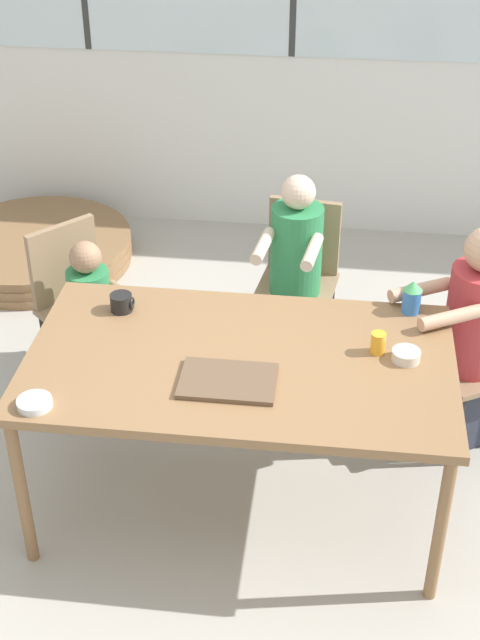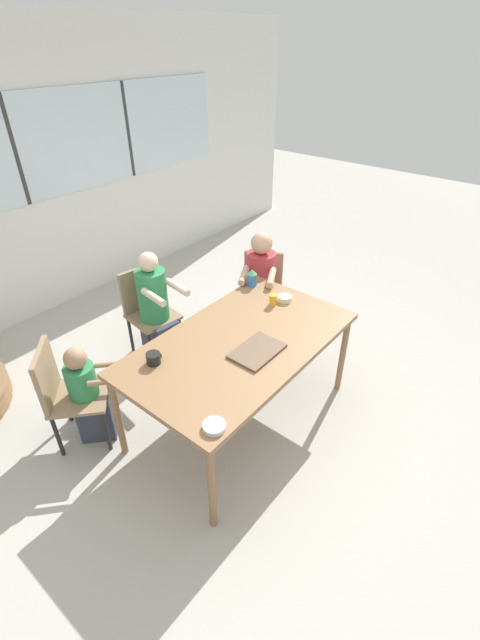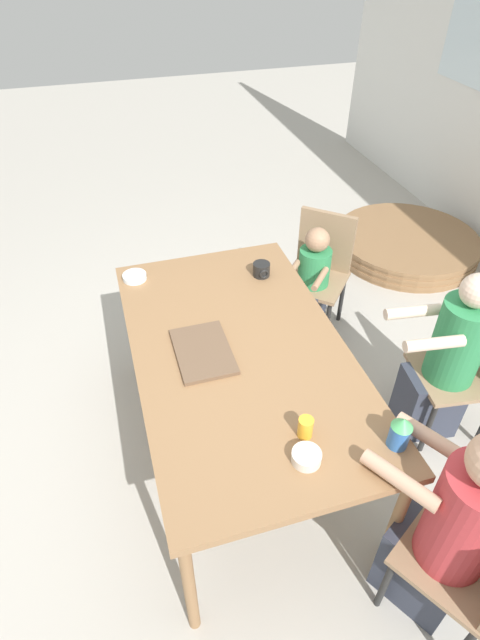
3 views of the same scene
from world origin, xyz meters
name	(u,v)px [view 1 (image 1 of 3)]	position (x,y,z in m)	size (l,w,h in m)	color
ground_plane	(240,498)	(0.00, 0.00, 0.00)	(16.00, 16.00, 0.00)	#B2ADA3
wall_back_with_windows	(293,17)	(0.00, 2.72, 1.42)	(8.40, 0.08, 2.80)	silver
dining_table	(240,369)	(0.00, 0.00, 0.71)	(1.72, 0.99, 0.77)	olive
chair_for_man_blue_shirt	(300,266)	(0.17, 1.26, 0.50)	(0.45, 0.45, 0.84)	#937556
chair_for_toddler	(76,292)	(-0.94, 0.85, 0.50)	(0.56, 0.56, 0.84)	#937556
person_woman_green_shirt	(465,349)	(0.97, 0.54, 0.52)	(0.56, 0.48, 1.13)	#333847
person_man_blue_shirt	(294,282)	(0.15, 1.10, 0.49)	(0.34, 0.52, 1.07)	#333847
person_toddler	(95,324)	(-0.83, 0.75, 0.38)	(0.42, 0.41, 0.83)	#333847
food_tray_dark	(228,381)	(-0.03, -0.17, 0.78)	(0.37, 0.25, 0.02)	brown
coffee_mug	(122,303)	(-0.55, 0.29, 0.81)	(0.10, 0.10, 0.08)	black
sippy_cup	(412,296)	(0.69, 0.43, 0.85)	(0.08, 0.08, 0.15)	blue
juice_glass	(378,343)	(0.55, 0.10, 0.82)	(0.06, 0.06, 0.09)	gold
bowl_white_shallow	(35,403)	(-0.72, -0.40, 0.79)	(0.13, 0.13, 0.03)	silver
bowl_cereal	(406,355)	(0.66, 0.06, 0.79)	(0.11, 0.11, 0.04)	silver
folded_table_stack	(37,249)	(-1.56, 1.99, 0.09)	(1.22, 1.22, 0.18)	olive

